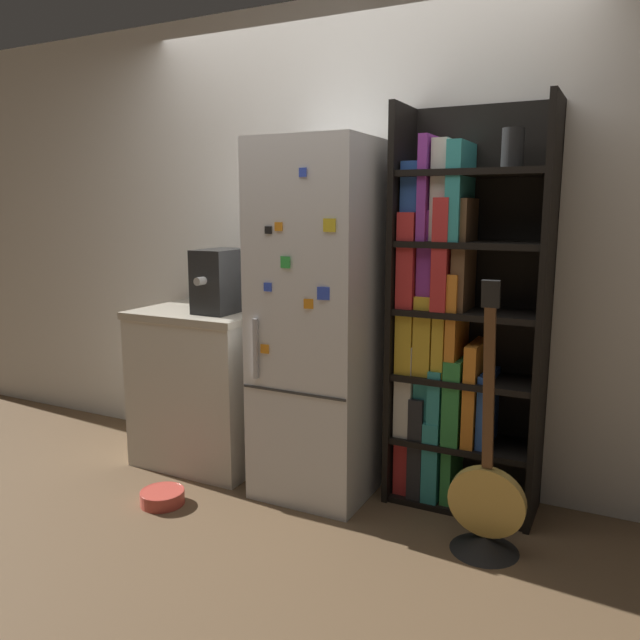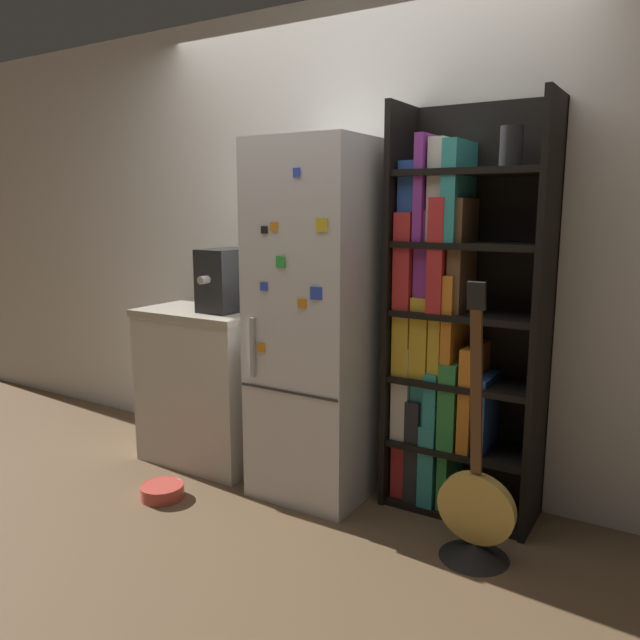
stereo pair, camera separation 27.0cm
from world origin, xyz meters
name	(u,v)px [view 2 (the right image)]	position (x,y,z in m)	size (l,w,h in m)	color
ground_plane	(309,494)	(0.00, 0.00, 0.00)	(16.00, 16.00, 0.00)	brown
wall_back	(354,243)	(0.00, 0.47, 1.30)	(8.00, 0.05, 2.60)	silver
refrigerator	(322,321)	(0.00, 0.13, 0.91)	(0.58, 0.66, 1.83)	silver
bookshelf	(450,329)	(0.64, 0.29, 0.91)	(0.73, 0.36, 1.99)	black
kitchen_counter	(214,383)	(-0.77, 0.15, 0.46)	(0.75, 0.61, 0.92)	beige
espresso_machine	(226,280)	(-0.63, 0.13, 1.09)	(0.21, 0.38, 0.35)	black
guitar	(475,521)	(0.93, -0.14, 0.17)	(0.34, 0.30, 1.22)	black
pet_bowl	(162,490)	(-0.64, -0.43, 0.04)	(0.22, 0.22, 0.07)	#D84C3F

